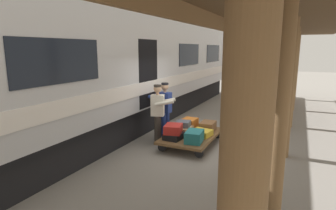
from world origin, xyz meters
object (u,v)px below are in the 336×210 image
train_car (108,69)px  baggage_tug (264,89)px  suitcase_orange_carryall (189,123)px  suitcase_yellow_case (201,133)px  suitcase_slate_roller (183,124)px  suitcase_brown_leather (208,126)px  luggage_cart (192,136)px  porter_in_overalls (164,109)px  suitcase_black_hardshell (174,136)px  suitcase_teal_softside (194,136)px  suitcase_red_plastic (173,129)px  suitcase_tan_vintage (182,130)px  porter_by_door (158,112)px

train_car → baggage_tug: bearing=-117.0°
baggage_tug → suitcase_orange_carryall: bearing=79.9°
suitcase_yellow_case → suitcase_slate_roller: size_ratio=1.33×
suitcase_brown_leather → suitcase_yellow_case: suitcase_brown_leather is taller
luggage_cart → porter_in_overalls: size_ratio=1.26×
suitcase_black_hardshell → suitcase_teal_softside: (-0.58, 0.00, 0.07)m
suitcase_red_plastic → baggage_tug: size_ratio=0.28×
suitcase_tan_vintage → suitcase_red_plastic: size_ratio=1.01×
baggage_tug → luggage_cart: bearing=82.7°
train_car → luggage_cart: size_ratio=9.08×
train_car → suitcase_orange_carryall: train_car is taller
luggage_cart → suitcase_red_plastic: 0.73m
baggage_tug → suitcase_brown_leather: bearing=84.3°
suitcase_tan_vintage → suitcase_black_hardshell: bearing=90.0°
porter_by_door → suitcase_orange_carryall: bearing=-123.3°
luggage_cart → porter_by_door: porter_by_door is taller
suitcase_slate_roller → suitcase_orange_carryall: bearing=-87.9°
suitcase_black_hardshell → suitcase_brown_leather: size_ratio=0.94×
train_car → suitcase_tan_vintage: (-2.66, 0.14, -1.67)m
suitcase_red_plastic → porter_in_overalls: size_ratio=0.31×
luggage_cart → porter_in_overalls: porter_in_overalls is taller
train_car → luggage_cart: 3.46m
porter_by_door → suitcase_slate_roller: bearing=-150.5°
suitcase_yellow_case → suitcase_red_plastic: size_ratio=0.98×
suitcase_tan_vintage → porter_by_door: 0.86m
luggage_cart → suitcase_yellow_case: (-0.29, 0.00, 0.12)m
suitcase_brown_leather → porter_by_door: size_ratio=0.33×
suitcase_teal_softside → suitcase_slate_roller: bearing=-47.5°
train_car → suitcase_teal_softside: size_ratio=32.75×
porter_in_overalls → baggage_tug: porter_in_overalls is taller
porter_by_door → train_car: bearing=-12.8°
train_car → suitcase_tan_vintage: 3.14m
suitcase_orange_carryall → porter_in_overalls: 0.91m
luggage_cart → suitcase_slate_roller: size_ratio=5.55×
porter_in_overalls → train_car: bearing=0.6°
train_car → baggage_tug: (-3.98, -7.82, -1.43)m
suitcase_teal_softside → porter_in_overalls: bearing=-31.5°
suitcase_black_hardshell → baggage_tug: 8.65m
suitcase_tan_vintage → luggage_cart: bearing=-180.0°
suitcase_brown_leather → suitcase_teal_softside: bearing=90.0°
suitcase_tan_vintage → suitcase_teal_softside: (-0.58, 0.59, 0.05)m
luggage_cart → suitcase_orange_carryall: suitcase_orange_carryall is taller
suitcase_tan_vintage → suitcase_slate_roller: 0.18m
train_car → suitcase_black_hardshell: (-2.66, 0.73, -1.68)m
suitcase_tan_vintage → suitcase_orange_carryall: (0.00, -0.59, 0.05)m
suitcase_tan_vintage → suitcase_teal_softside: 0.83m
suitcase_orange_carryall → suitcase_teal_softside: same height
suitcase_red_plastic → suitcase_slate_roller: suitcase_red_plastic is taller
suitcase_slate_roller → baggage_tug: 8.04m
train_car → suitcase_red_plastic: size_ratio=37.04×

